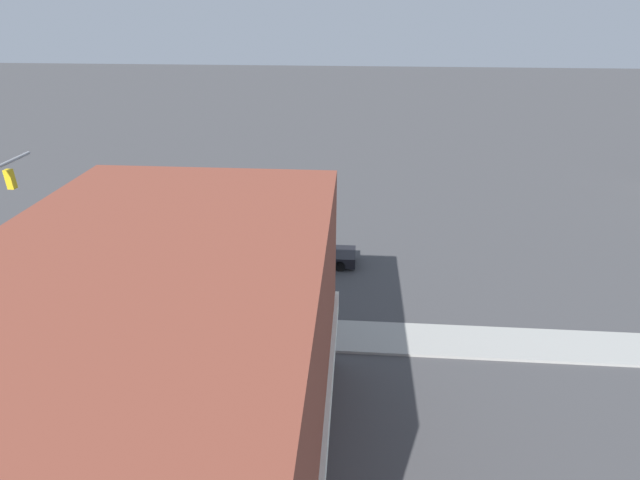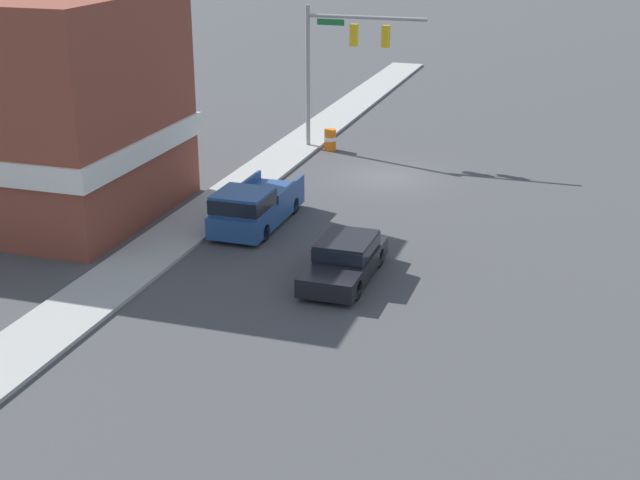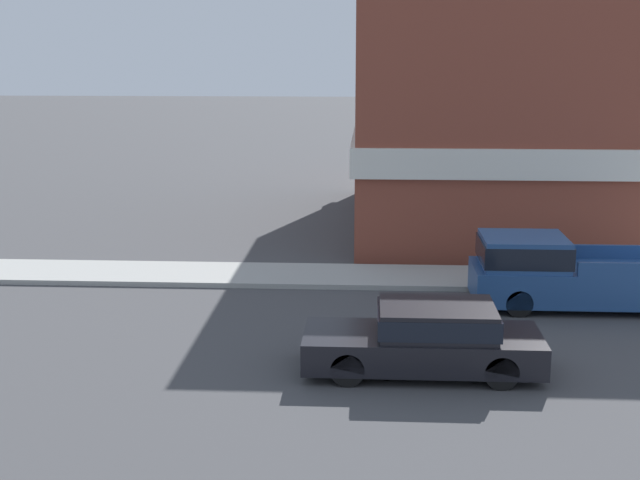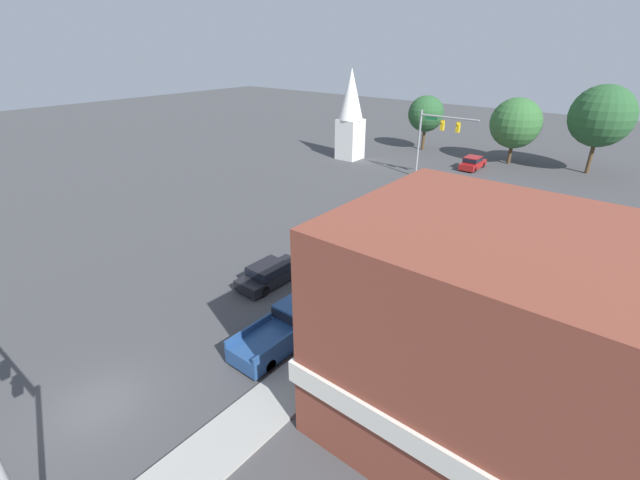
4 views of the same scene
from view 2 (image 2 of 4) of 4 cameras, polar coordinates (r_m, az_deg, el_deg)
The scene contains 6 objects.
ground_plane at distance 41.66m, azimuth 4.20°, elevation 4.02°, with size 200.00×200.00×0.00m, color #424244.
sidewalk_curb at distance 43.28m, azimuth -3.16°, elevation 4.79°, with size 2.40×60.00×0.14m.
near_signal_assembly at distance 45.18m, azimuth 1.44°, elevation 12.13°, with size 6.14×0.49×7.24m.
car_lead at distance 30.18m, azimuth 1.62°, elevation -1.15°, with size 1.90×4.72×1.39m.
pickup_truck_parked at distance 34.84m, azimuth -4.32°, elevation 2.15°, with size 2.06×5.42×1.79m.
construction_barrel at distance 46.08m, azimuth 0.66°, elevation 6.45°, with size 0.62×0.62×1.09m.
Camera 2 is at (-9.38, 38.76, 12.05)m, focal length 50.00 mm.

